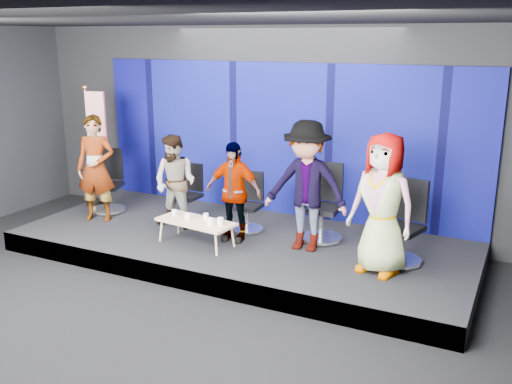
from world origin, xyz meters
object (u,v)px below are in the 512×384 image
mug_c (206,216)px  mug_e (220,221)px  coffee_table (196,222)px  mug_a (174,212)px  chair_c (248,211)px  panelist_d (306,186)px  chair_d (323,215)px  chair_e (402,236)px  panelist_a (96,168)px  chair_b (188,201)px  mug_b (188,217)px  flag_stand (94,143)px  panelist_c (233,192)px  panelist_b (175,182)px  panelist_e (383,204)px  mug_d (210,222)px  chair_a (108,191)px

mug_c → mug_e: 0.35m
coffee_table → mug_a: bearing=170.2°
chair_c → panelist_d: (1.13, -0.38, 0.64)m
chair_d → chair_e: size_ratio=1.02×
panelist_a → chair_b: size_ratio=1.89×
chair_c → mug_c: bearing=-113.3°
chair_b → chair_c: (1.18, -0.07, -0.00)m
panelist_d → mug_b: 1.84m
panelist_a → mug_e: size_ratio=16.48×
flag_stand → chair_d: bearing=-13.1°
panelist_a → panelist_c: bearing=-16.1°
panelist_a → chair_c: (2.52, 0.64, -0.58)m
chair_e → mug_a: chair_e is taller
chair_e → mug_b: (-3.04, -0.68, 0.04)m
coffee_table → panelist_b: bearing=144.0°
chair_d → panelist_e: bearing=-39.7°
coffee_table → mug_d: bearing=-15.6°
chair_c → mug_d: size_ratio=9.12×
mug_d → panelist_a: bearing=171.4°
chair_d → mug_c: size_ratio=12.73×
panelist_a → chair_c: bearing=-5.1°
mug_b → mug_d: bearing=-9.1°
panelist_a → flag_stand: 0.89m
mug_a → mug_b: 0.31m
panelist_d → mug_d: bearing=-155.2°
mug_a → panelist_c: bearing=22.5°
chair_d → mug_e: (-1.19, -1.06, 0.04)m
coffee_table → chair_d: bearing=32.9°
chair_e → panelist_e: size_ratio=0.62×
panelist_b → mug_e: bearing=-24.6°
chair_c → mug_a: chair_c is taller
panelist_d → panelist_b: bearing=179.0°
mug_c → flag_stand: (-2.78, 0.80, 0.75)m
chair_b → chair_e: bearing=-4.9°
chair_d → mug_e: chair_d is taller
panelist_e → mug_c: panelist_e is taller
panelist_c → coffee_table: panelist_c is taller
mug_e → flag_stand: flag_stand is taller
chair_d → mug_b: size_ratio=12.57×
mug_d → mug_e: size_ratio=0.95×
chair_d → mug_e: 1.59m
mug_a → mug_e: 0.87m
panelist_e → chair_a: bearing=-170.8°
panelist_c → panelist_d: 1.15m
chair_a → mug_d: 2.73m
chair_c → coffee_table: (-0.40, -0.92, 0.03)m
panelist_d → mug_a: panelist_d is taller
panelist_b → panelist_d: panelist_d is taller
chair_c → chair_d: bearing=2.8°
mug_b → mug_d: 0.44m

